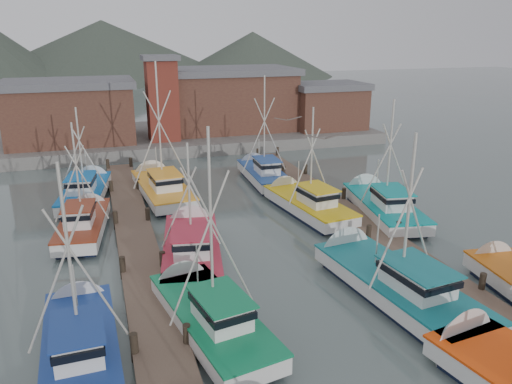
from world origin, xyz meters
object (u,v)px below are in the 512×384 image
object	(u,v)px
boat_8	(192,246)
boat_12	(161,187)
lookout_tower	(162,98)
boat_4	(207,313)

from	to	relation	value
boat_8	boat_12	size ratio (longest dim) A/B	0.89
lookout_tower	boat_8	size ratio (longest dim) A/B	0.87
lookout_tower	boat_4	xyz separation A→B (m)	(-2.89, -33.63, -4.87)
boat_4	boat_8	distance (m)	7.06
boat_12	boat_8	bearing A→B (deg)	-94.14
boat_8	lookout_tower	bearing A→B (deg)	95.37
lookout_tower	boat_8	xyz separation A→B (m)	(-2.22, -26.60, -4.88)
boat_8	boat_12	distance (m)	11.60
lookout_tower	boat_12	bearing A→B (deg)	-99.04
boat_4	boat_8	bearing A→B (deg)	74.04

